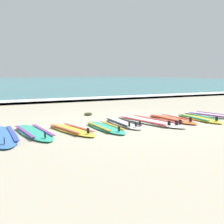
# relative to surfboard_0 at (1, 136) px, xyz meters

# --- Properties ---
(ground_plane) EXTENTS (80.00, 80.00, 0.00)m
(ground_plane) POSITION_rel_surfboard_0_xyz_m (3.36, 0.37, -0.04)
(ground_plane) COLOR #B7AD93
(wave_foam_strip) EXTENTS (80.00, 1.18, 0.11)m
(wave_foam_strip) POSITION_rel_surfboard_0_xyz_m (3.36, 7.18, 0.02)
(wave_foam_strip) COLOR white
(wave_foam_strip) RESTS_ON ground
(surfboard_0) EXTENTS (0.93, 2.61, 0.18)m
(surfboard_0) POSITION_rel_surfboard_0_xyz_m (0.00, 0.00, 0.00)
(surfboard_0) COLOR #3875CC
(surfboard_0) RESTS_ON ground
(surfboard_1) EXTENTS (0.59, 2.20, 0.18)m
(surfboard_1) POSITION_rel_surfboard_0_xyz_m (0.69, 0.05, 0.00)
(surfboard_1) COLOR #2DB793
(surfboard_1) RESTS_ON ground
(surfboard_2) EXTENTS (0.66, 1.96, 0.18)m
(surfboard_2) POSITION_rel_surfboard_0_xyz_m (1.50, -0.05, 0.00)
(surfboard_2) COLOR yellow
(surfboard_2) RESTS_ON ground
(surfboard_3) EXTENTS (0.64, 1.96, 0.18)m
(surfboard_3) POSITION_rel_surfboard_0_xyz_m (2.32, -0.12, 0.00)
(surfboard_3) COLOR #2DB793
(surfboard_3) RESTS_ON ground
(surfboard_4) EXTENTS (0.75, 1.99, 0.18)m
(surfboard_4) POSITION_rel_surfboard_0_xyz_m (2.99, 0.21, 0.00)
(surfboard_4) COLOR white
(surfboard_4) RESTS_ON ground
(surfboard_5) EXTENTS (0.85, 2.62, 0.18)m
(surfboard_5) POSITION_rel_surfboard_0_xyz_m (3.75, 0.18, 0.00)
(surfboard_5) COLOR white
(surfboard_5) RESTS_ON ground
(surfboard_6) EXTENTS (0.63, 2.08, 0.18)m
(surfboard_6) POSITION_rel_surfboard_0_xyz_m (4.54, 0.23, 0.00)
(surfboard_6) COLOR orange
(surfboard_6) RESTS_ON ground
(surfboard_7) EXTENTS (0.79, 2.02, 0.18)m
(surfboard_7) POSITION_rel_surfboard_0_xyz_m (5.29, -0.01, 0.00)
(surfboard_7) COLOR yellow
(surfboard_7) RESTS_ON ground
(surfboard_8) EXTENTS (0.85, 2.20, 0.18)m
(surfboard_8) POSITION_rel_surfboard_0_xyz_m (6.07, 0.21, 0.00)
(surfboard_8) COLOR white
(surfboard_8) RESTS_ON ground
(seaweed_clump_mid_sand) EXTENTS (0.26, 0.21, 0.09)m
(seaweed_clump_mid_sand) POSITION_rel_surfboard_0_xyz_m (2.97, 2.26, 0.01)
(seaweed_clump_mid_sand) COLOR #384723
(seaweed_clump_mid_sand) RESTS_ON ground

